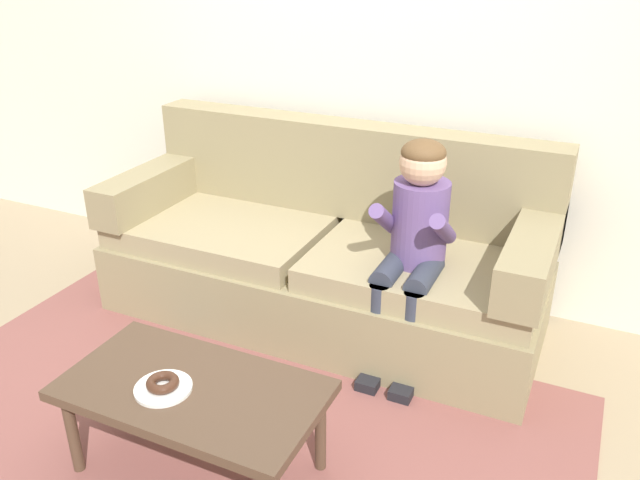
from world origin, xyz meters
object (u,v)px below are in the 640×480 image
coffee_table (193,396)px  person_child (414,235)px  toy_controller (170,352)px  couch (326,256)px  donut (163,383)px

coffee_table → person_child: (0.50, 1.06, 0.31)m
person_child → toy_controller: 1.35m
coffee_table → person_child: person_child is taller
couch → donut: bearing=-91.7°
donut → toy_controller: size_ratio=0.53×
person_child → donut: size_ratio=9.18×
person_child → toy_controller: size_ratio=4.87×
donut → toy_controller: 0.90m
couch → toy_controller: size_ratio=10.15×
coffee_table → person_child: size_ratio=0.88×
couch → donut: couch is taller
couch → coffee_table: bearing=-88.2°
coffee_table → toy_controller: (-0.57, 0.57, -0.34)m
person_child → coffee_table: bearing=-115.1°
coffee_table → toy_controller: 0.88m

